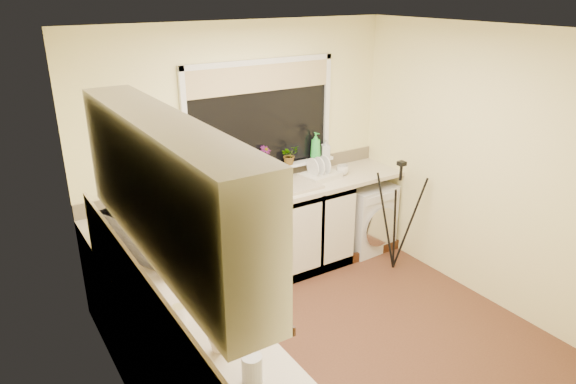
% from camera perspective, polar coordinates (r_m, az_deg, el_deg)
% --- Properties ---
extents(floor, '(3.20, 3.20, 0.00)m').
position_cam_1_polar(floor, '(4.50, 4.81, -15.78)').
color(floor, brown).
rests_on(floor, ground).
extents(ceiling, '(3.20, 3.20, 0.00)m').
position_cam_1_polar(ceiling, '(3.59, 6.07, 17.07)').
color(ceiling, white).
rests_on(ceiling, ground).
extents(wall_back, '(3.20, 0.00, 3.20)m').
position_cam_1_polar(wall_back, '(5.08, -5.01, 4.30)').
color(wall_back, '#FFF5AA').
rests_on(wall_back, ground).
extents(wall_front, '(3.20, 0.00, 3.20)m').
position_cam_1_polar(wall_front, '(2.98, 23.49, -10.64)').
color(wall_front, '#FFF5AA').
rests_on(wall_front, ground).
extents(wall_left, '(0.00, 3.00, 3.00)m').
position_cam_1_polar(wall_left, '(3.25, -17.84, -7.09)').
color(wall_left, '#FFF5AA').
rests_on(wall_left, ground).
extents(wall_right, '(0.00, 3.00, 3.00)m').
position_cam_1_polar(wall_right, '(4.97, 20.17, 2.66)').
color(wall_right, '#FFF5AA').
rests_on(wall_right, ground).
extents(base_cabinet_back, '(2.55, 0.60, 0.86)m').
position_cam_1_polar(base_cabinet_back, '(4.99, -6.41, -5.93)').
color(base_cabinet_back, silver).
rests_on(base_cabinet_back, floor).
extents(base_cabinet_left, '(0.54, 2.40, 0.86)m').
position_cam_1_polar(base_cabinet_left, '(3.52, -9.92, -19.46)').
color(base_cabinet_left, silver).
rests_on(base_cabinet_left, floor).
extents(worktop_back, '(3.20, 0.60, 0.04)m').
position_cam_1_polar(worktop_back, '(4.94, -3.26, -0.39)').
color(worktop_back, beige).
rests_on(worktop_back, base_cabinet_back).
extents(worktop_left, '(0.60, 2.40, 0.04)m').
position_cam_1_polar(worktop_left, '(3.25, -10.44, -13.44)').
color(worktop_left, beige).
rests_on(worktop_left, base_cabinet_left).
extents(upper_cabinet, '(0.28, 1.90, 0.70)m').
position_cam_1_polar(upper_cabinet, '(2.65, -13.30, 0.56)').
color(upper_cabinet, silver).
rests_on(upper_cabinet, wall_left).
extents(splashback_left, '(0.02, 2.40, 0.45)m').
position_cam_1_polar(splashback_left, '(3.04, -15.85, -11.07)').
color(splashback_left, beige).
rests_on(splashback_left, wall_left).
extents(splashback_back, '(3.20, 0.02, 0.14)m').
position_cam_1_polar(splashback_back, '(5.15, -4.85, 1.55)').
color(splashback_back, beige).
rests_on(splashback_back, wall_back).
extents(window_glass, '(1.50, 0.02, 1.00)m').
position_cam_1_polar(window_glass, '(5.07, -3.03, 8.14)').
color(window_glass, black).
rests_on(window_glass, wall_back).
extents(window_blind, '(1.50, 0.02, 0.25)m').
position_cam_1_polar(window_blind, '(4.97, -2.97, 12.29)').
color(window_blind, tan).
rests_on(window_blind, wall_back).
extents(windowsill, '(1.60, 0.14, 0.03)m').
position_cam_1_polar(windowsill, '(5.17, -2.61, 2.46)').
color(windowsill, white).
rests_on(windowsill, wall_back).
extents(sink, '(0.82, 0.46, 0.03)m').
position_cam_1_polar(sink, '(5.02, -1.28, 0.42)').
color(sink, tan).
rests_on(sink, worktop_back).
extents(faucet, '(0.03, 0.03, 0.24)m').
position_cam_1_polar(faucet, '(5.13, -2.33, 2.14)').
color(faucet, silver).
rests_on(faucet, worktop_back).
extents(washing_machine, '(0.55, 0.53, 0.75)m').
position_cam_1_polar(washing_machine, '(5.79, 8.29, -2.63)').
color(washing_machine, silver).
rests_on(washing_machine, floor).
extents(laptop, '(0.37, 0.36, 0.21)m').
position_cam_1_polar(laptop, '(4.67, -9.53, -0.99)').
color(laptop, '#A1A0A8').
rests_on(laptop, worktop_back).
extents(kettle, '(0.17, 0.17, 0.22)m').
position_cam_1_polar(kettle, '(3.62, -12.70, -7.24)').
color(kettle, white).
rests_on(kettle, worktop_left).
extents(dish_rack, '(0.41, 0.33, 0.06)m').
position_cam_1_polar(dish_rack, '(5.32, 3.53, 1.79)').
color(dish_rack, beige).
rests_on(dish_rack, worktop_back).
extents(tripod, '(0.74, 0.74, 1.16)m').
position_cam_1_polar(tripod, '(5.34, 11.83, -2.63)').
color(tripod, black).
rests_on(tripod, floor).
extents(glass_jug, '(0.10, 0.10, 0.15)m').
position_cam_1_polar(glass_jug, '(2.71, -3.94, -18.71)').
color(glass_jug, '#B7BAC3').
rests_on(glass_jug, worktop_left).
extents(steel_jar, '(0.08, 0.08, 0.11)m').
position_cam_1_polar(steel_jar, '(3.17, -11.84, -12.93)').
color(steel_jar, white).
rests_on(steel_jar, worktop_left).
extents(microwave, '(0.59, 0.68, 0.32)m').
position_cam_1_polar(microwave, '(3.96, -15.21, -4.15)').
color(microwave, white).
rests_on(microwave, worktop_left).
extents(plant_b, '(0.14, 0.12, 0.25)m').
position_cam_1_polar(plant_b, '(4.96, -5.39, 3.24)').
color(plant_b, '#999999').
rests_on(plant_b, windowsill).
extents(plant_c, '(0.17, 0.17, 0.23)m').
position_cam_1_polar(plant_c, '(5.12, -2.51, 3.79)').
color(plant_c, '#999999').
rests_on(plant_c, windowsill).
extents(plant_d, '(0.18, 0.15, 0.20)m').
position_cam_1_polar(plant_d, '(5.25, 0.15, 4.08)').
color(plant_d, '#999999').
rests_on(plant_d, windowsill).
extents(soap_bottle_green, '(0.12, 0.12, 0.28)m').
position_cam_1_polar(soap_bottle_green, '(5.42, 3.03, 5.09)').
color(soap_bottle_green, green).
rests_on(soap_bottle_green, windowsill).
extents(soap_bottle_clear, '(0.11, 0.11, 0.19)m').
position_cam_1_polar(soap_bottle_clear, '(5.50, 4.12, 4.81)').
color(soap_bottle_clear, '#999999').
rests_on(soap_bottle_clear, windowsill).
extents(cup_back, '(0.14, 0.14, 0.10)m').
position_cam_1_polar(cup_back, '(5.43, 5.97, 2.39)').
color(cup_back, silver).
rests_on(cup_back, worktop_back).
extents(cup_left, '(0.11, 0.11, 0.09)m').
position_cam_1_polar(cup_left, '(2.93, -7.66, -16.05)').
color(cup_left, beige).
rests_on(cup_left, worktop_left).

